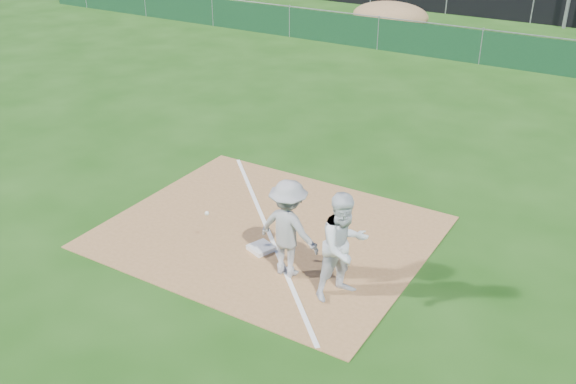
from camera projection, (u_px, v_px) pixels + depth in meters
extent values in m
plane|color=#16400D|center=(430.00, 103.00, 19.36)|extent=(90.00, 90.00, 0.00)
cube|color=olive|center=(268.00, 232.00, 12.50)|extent=(6.00, 5.00, 0.02)
cube|color=white|center=(268.00, 231.00, 12.49)|extent=(5.01, 5.01, 0.01)
cube|color=#0D321A|center=(481.00, 48.00, 22.89)|extent=(44.00, 0.05, 1.20)
ellipsoid|color=olive|center=(390.00, 16.00, 27.88)|extent=(3.38, 2.60, 1.17)
cube|color=black|center=(534.00, 3.00, 28.84)|extent=(46.00, 0.04, 1.80)
cube|color=black|center=(553.00, 5.00, 33.06)|extent=(46.00, 9.00, 0.01)
cube|color=white|center=(261.00, 248.00, 11.87)|extent=(0.52, 0.52, 0.09)
imported|color=#A7A7AA|center=(288.00, 229.00, 10.83)|extent=(1.19, 0.73, 1.77)
sphere|color=white|center=(207.00, 213.00, 11.54)|extent=(0.08, 0.08, 0.08)
imported|color=silver|center=(344.00, 246.00, 10.27)|extent=(1.06, 1.14, 1.87)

